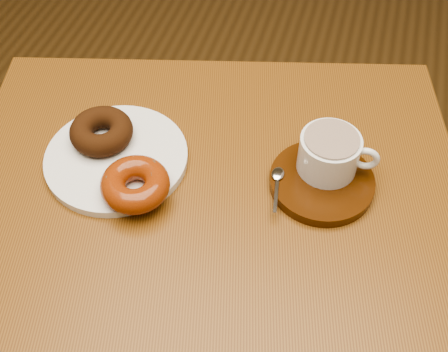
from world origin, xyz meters
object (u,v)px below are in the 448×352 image
(saucer, at_px, (322,182))
(coffee_cup, at_px, (330,153))
(cafe_table, at_px, (213,224))
(donut_plate, at_px, (117,158))

(saucer, xyz_separation_m, coffee_cup, (0.00, 0.02, 0.04))
(saucer, height_order, coffee_cup, coffee_cup)
(coffee_cup, bearing_deg, cafe_table, -161.57)
(cafe_table, distance_m, saucer, 0.21)
(cafe_table, height_order, coffee_cup, coffee_cup)
(cafe_table, xyz_separation_m, saucer, (0.17, 0.04, 0.13))
(cafe_table, height_order, donut_plate, donut_plate)
(cafe_table, xyz_separation_m, donut_plate, (-0.16, 0.00, 0.12))
(donut_plate, relative_size, coffee_cup, 1.87)
(saucer, distance_m, coffee_cup, 0.05)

